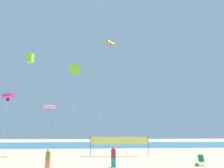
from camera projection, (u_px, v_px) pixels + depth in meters
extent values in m
cube|color=teal|center=(98.00, 145.00, 47.00)|extent=(120.00, 20.00, 0.01)
cube|color=#EA7260|center=(48.00, 166.00, 17.20)|extent=(0.35, 0.21, 0.74)
cylinder|color=olive|center=(48.00, 156.00, 17.33)|extent=(0.37, 0.37, 0.61)
sphere|color=beige|center=(48.00, 150.00, 17.42)|extent=(0.27, 0.27, 0.27)
cube|color=#19727A|center=(113.00, 162.00, 18.79)|extent=(0.38, 0.23, 0.79)
cylinder|color=maroon|center=(113.00, 153.00, 18.93)|extent=(0.39, 0.39, 0.65)
sphere|color=#997051|center=(113.00, 147.00, 19.02)|extent=(0.29, 0.29, 0.29)
cube|color=#1E8C4C|center=(203.00, 162.00, 19.58)|extent=(0.52, 0.48, 0.03)
cube|color=#1E8C4C|center=(201.00, 158.00, 19.92)|extent=(0.52, 0.23, 0.57)
cylinder|color=silver|center=(203.00, 164.00, 19.41)|extent=(0.03, 0.03, 0.32)
cylinder|color=silver|center=(202.00, 164.00, 19.69)|extent=(0.03, 0.03, 0.32)
cylinder|color=#4C4C51|center=(91.00, 145.00, 27.31)|extent=(0.08, 0.08, 2.40)
cylinder|color=#4C4C51|center=(148.00, 145.00, 27.81)|extent=(0.08, 0.08, 2.40)
cube|color=#EAE566|center=(120.00, 141.00, 27.66)|extent=(7.02, 0.07, 0.90)
cube|color=olive|center=(197.00, 165.00, 19.29)|extent=(0.30, 0.15, 0.24)
cylinder|color=silver|center=(27.00, 102.00, 36.80)|extent=(0.01, 0.01, 14.92)
cube|color=#8CD833|center=(30.00, 58.00, 38.28)|extent=(1.11, 1.11, 1.50)
cylinder|color=silver|center=(48.00, 130.00, 30.38)|extent=(0.01, 0.01, 6.13)
cylinder|color=pink|center=(49.00, 107.00, 30.99)|extent=(1.67, 1.13, 0.44)
sphere|color=green|center=(49.00, 109.00, 30.92)|extent=(0.26, 0.26, 0.26)
cylinder|color=silver|center=(73.00, 109.00, 32.09)|extent=(0.01, 0.01, 11.73)
cone|color=#8CD833|center=(75.00, 69.00, 33.25)|extent=(1.75, 0.92, 1.74)
cylinder|color=silver|center=(101.00, 69.00, 25.03)|extent=(0.01, 0.01, 19.19)
cylinder|color=silver|center=(5.00, 126.00, 26.75)|extent=(0.01, 0.01, 7.04)
cylinder|color=#D833A5|center=(8.00, 96.00, 27.45)|extent=(1.79, 1.54, 0.65)
sphere|color=black|center=(8.00, 99.00, 27.36)|extent=(0.39, 0.39, 0.39)
cylinder|color=silver|center=(111.00, 94.00, 36.78)|extent=(0.01, 0.01, 17.47)
cylinder|color=orange|center=(111.00, 43.00, 38.51)|extent=(1.54, 1.63, 0.49)
sphere|color=purple|center=(111.00, 45.00, 38.44)|extent=(0.29, 0.29, 0.29)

